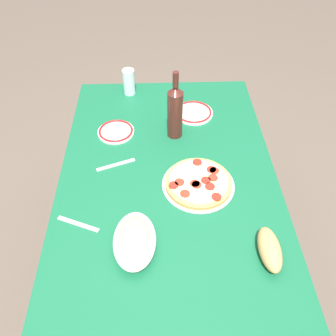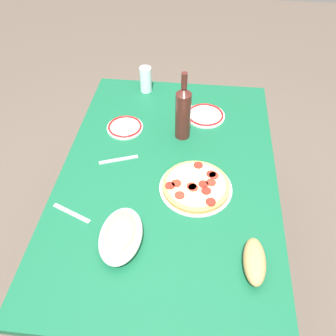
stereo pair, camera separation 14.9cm
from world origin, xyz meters
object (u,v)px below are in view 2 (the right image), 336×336
object	(u,v)px
side_plate_far	(125,127)
baked_pasta_dish	(121,235)
bread_loaf	(254,261)
dining_table	(168,191)
wine_bottle	(183,112)
pepperoni_pizza	(196,186)
water_glass	(146,79)
side_plate_near	(205,115)

from	to	relation	value
side_plate_far	baked_pasta_dish	bearing A→B (deg)	-170.11
baked_pasta_dish	side_plate_far	world-z (taller)	baked_pasta_dish
baked_pasta_dish	bread_loaf	xyz separation A→B (m)	(-0.05, -0.46, -0.01)
dining_table	side_plate_far	size ratio (longest dim) A/B	8.06
dining_table	side_plate_far	world-z (taller)	side_plate_far
dining_table	baked_pasta_dish	world-z (taller)	baked_pasta_dish
wine_bottle	pepperoni_pizza	bearing A→B (deg)	-165.98
wine_bottle	water_glass	distance (m)	0.42
side_plate_far	side_plate_near	bearing A→B (deg)	-70.51
baked_pasta_dish	bread_loaf	size ratio (longest dim) A/B	1.35
wine_bottle	water_glass	bearing A→B (deg)	32.51
dining_table	water_glass	bearing A→B (deg)	17.02
dining_table	bread_loaf	distance (m)	0.54
dining_table	side_plate_near	world-z (taller)	side_plate_near
wine_bottle	side_plate_near	size ratio (longest dim) A/B	1.71
wine_bottle	side_plate_far	xyz separation A→B (m)	(0.02, 0.28, -0.13)
bread_loaf	pepperoni_pizza	bearing A→B (deg)	32.72
wine_bottle	bread_loaf	world-z (taller)	wine_bottle
wine_bottle	bread_loaf	size ratio (longest dim) A/B	1.86
baked_pasta_dish	side_plate_far	distance (m)	0.63
bread_loaf	wine_bottle	bearing A→B (deg)	24.11
dining_table	bread_loaf	xyz separation A→B (m)	(-0.40, -0.33, 0.15)
baked_pasta_dish	water_glass	world-z (taller)	water_glass
bread_loaf	baked_pasta_dish	bearing A→B (deg)	83.75
water_glass	side_plate_far	xyz separation A→B (m)	(-0.33, 0.05, -0.06)
pepperoni_pizza	side_plate_far	world-z (taller)	pepperoni_pizza
water_glass	side_plate_near	bearing A→B (deg)	-120.98
pepperoni_pizza	baked_pasta_dish	distance (m)	0.37
water_glass	side_plate_far	bearing A→B (deg)	170.94
water_glass	side_plate_near	distance (m)	0.39
baked_pasta_dish	side_plate_far	xyz separation A→B (m)	(0.62, 0.11, -0.03)
dining_table	wine_bottle	bearing A→B (deg)	-9.22
baked_pasta_dish	bread_loaf	world-z (taller)	baked_pasta_dish
pepperoni_pizza	bread_loaf	world-z (taller)	bread_loaf
water_glass	side_plate_far	world-z (taller)	water_glass
pepperoni_pizza	wine_bottle	bearing A→B (deg)	14.02
baked_pasta_dish	side_plate_near	bearing A→B (deg)	-19.70
pepperoni_pizza	bread_loaf	xyz separation A→B (m)	(-0.33, -0.21, 0.02)
pepperoni_pizza	wine_bottle	size ratio (longest dim) A/B	0.89
side_plate_far	water_glass	bearing A→B (deg)	-9.06
water_glass	bread_loaf	xyz separation A→B (m)	(-1.00, -0.51, -0.03)
dining_table	bread_loaf	world-z (taller)	bread_loaf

